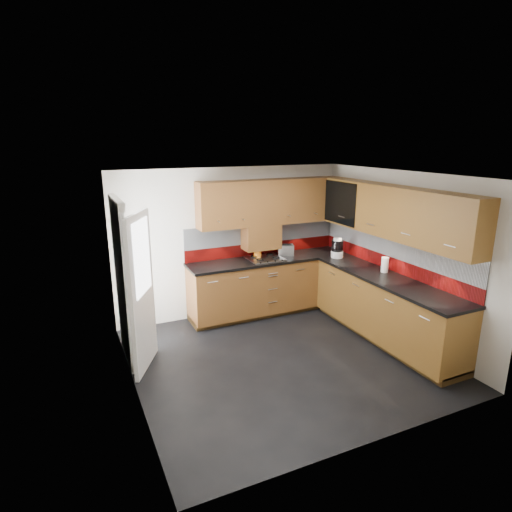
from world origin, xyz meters
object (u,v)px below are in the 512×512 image
gas_hob (265,258)px  toaster (286,250)px  utensil_pot (257,252)px  food_processor (337,249)px

gas_hob → toaster: 0.43m
gas_hob → utensil_pot: size_ratio=1.26×
gas_hob → utensil_pot: utensil_pot is taller
gas_hob → food_processor: size_ratio=1.67×
gas_hob → food_processor: (1.11, -0.39, 0.14)m
gas_hob → toaster: bearing=11.8°
food_processor → gas_hob: bearing=160.6°
gas_hob → toaster: (0.42, 0.09, 0.07)m
utensil_pot → food_processor: (1.20, -0.52, 0.05)m
gas_hob → utensil_pot: bearing=124.3°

